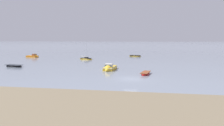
{
  "coord_description": "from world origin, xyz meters",
  "views": [
    {
      "loc": [
        1.89,
        -33.49,
        6.81
      ],
      "look_at": [
        -6.04,
        18.34,
        0.37
      ],
      "focal_mm": 32.19,
      "sensor_mm": 36.0,
      "label": 1
    }
  ],
  "objects": [
    {
      "name": "rowboat_moored_1",
      "position": [
        -0.91,
        42.72,
        0.19
      ],
      "size": [
        4.63,
        2.07,
        0.71
      ],
      "rotation": [
        0.0,
        0.0,
        3.02
      ],
      "color": "gold",
      "rests_on": "ground"
    },
    {
      "name": "rowboat_moored_2",
      "position": [
        2.51,
        4.79,
        0.17
      ],
      "size": [
        2.26,
        4.21,
        0.63
      ],
      "rotation": [
        0.0,
        0.0,
        4.48
      ],
      "color": "red",
      "rests_on": "ground"
    },
    {
      "name": "rowboat_moored_0",
      "position": [
        -28.73,
        10.24,
        0.2
      ],
      "size": [
        4.85,
        2.43,
        0.73
      ],
      "rotation": [
        0.0,
        0.0,
        6.09
      ],
      "color": "black",
      "rests_on": "ground"
    },
    {
      "name": "ground_plane",
      "position": [
        0.0,
        0.0,
        0.0
      ],
      "size": [
        800.0,
        800.0,
        0.0
      ],
      "primitive_type": "plane",
      "color": "gray"
    },
    {
      "name": "mudflat_shore",
      "position": [
        -7.59,
        -19.39,
        0.11
      ],
      "size": [
        303.69,
        20.79,
        0.22
      ],
      "primitive_type": "cube",
      "color": "#7A6B51",
      "rests_on": "ground"
    },
    {
      "name": "sailboat_moored_1",
      "position": [
        -16.21,
        28.96,
        0.22
      ],
      "size": [
        4.82,
        2.76,
        5.16
      ],
      "rotation": [
        0.0,
        0.0,
        5.97
      ],
      "color": "gold",
      "rests_on": "ground"
    },
    {
      "name": "motorboat_moored_0",
      "position": [
        -5.18,
        8.57,
        0.33
      ],
      "size": [
        2.49,
        5.92,
        2.19
      ],
      "rotation": [
        0.0,
        0.0,
        4.62
      ],
      "color": "gold",
      "rests_on": "ground"
    },
    {
      "name": "motorboat_moored_2",
      "position": [
        -37.06,
        33.79,
        0.29
      ],
      "size": [
        5.21,
        2.62,
        1.89
      ],
      "rotation": [
        0.0,
        0.0,
        6.1
      ],
      "color": "orange",
      "rests_on": "ground"
    }
  ]
}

